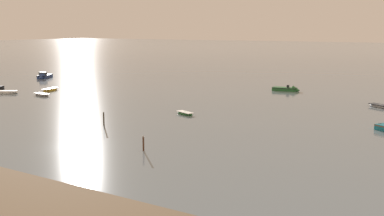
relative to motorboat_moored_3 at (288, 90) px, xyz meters
The scene contains 10 objects.
ground_plane 54.70m from the motorboat_moored_3, 93.54° to the right, with size 800.00×800.00×0.00m, color slate.
motorboat_moored_3 is the anchor object (origin of this frame).
motorboat_moored_4 61.67m from the motorboat_moored_3, behind, with size 5.05×6.59×2.41m.
rowboat_moored_1 48.07m from the motorboat_moored_3, 148.31° to the right, with size 2.44×4.51×0.68m.
rowboat_moored_2 22.34m from the motorboat_moored_3, 29.39° to the right, with size 4.25×3.25×0.65m.
rowboat_moored_3 55.57m from the motorboat_moored_3, 144.19° to the right, with size 4.70×3.96×0.73m.
rowboat_moored_4 47.97m from the motorboat_moored_3, 139.98° to the right, with size 4.12×1.95×0.62m.
rowboat_moored_5 32.82m from the motorboat_moored_3, 96.34° to the right, with size 3.53×2.27×0.53m.
mooring_post_near 45.66m from the motorboat_moored_3, 100.30° to the right, with size 0.22×0.22×1.99m.
mooring_post_right 52.25m from the motorboat_moored_3, 85.67° to the right, with size 0.22×0.22×1.75m.
Camera 1 is at (36.18, -34.00, 12.44)m, focal length 43.41 mm.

